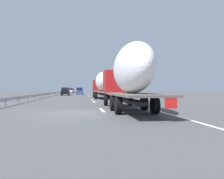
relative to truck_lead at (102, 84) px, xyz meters
name	(u,v)px	position (x,y,z in m)	size (l,w,h in m)	color
ground_plane	(80,95)	(17.25, 3.60, -2.36)	(260.00, 260.00, 0.00)	#4C4C4F
lane_stripe_0	(102,110)	(-20.75, 1.80, -2.36)	(3.20, 0.20, 0.01)	white
lane_stripe_1	(94,102)	(-9.80, 1.80, -2.36)	(3.20, 0.20, 0.01)	white
lane_stripe_2	(92,100)	(-4.33, 1.80, -2.36)	(3.20, 0.20, 0.01)	white
lane_stripe_3	(89,97)	(8.80, 1.80, -2.36)	(3.20, 0.20, 0.01)	white
lane_stripe_4	(88,95)	(18.20, 1.80, -2.36)	(3.20, 0.20, 0.01)	white
lane_stripe_5	(87,94)	(32.24, 1.80, -2.36)	(3.20, 0.20, 0.01)	white
lane_stripe_6	(86,93)	(42.53, 1.80, -2.36)	(3.20, 0.20, 0.01)	white
lane_stripe_7	(86,93)	(50.34, 1.80, -2.36)	(3.20, 0.20, 0.01)	white
lane_stripe_8	(85,92)	(65.86, 1.80, -2.36)	(3.20, 0.20, 0.01)	white
lane_stripe_9	(85,92)	(69.34, 1.80, -2.36)	(3.20, 0.20, 0.01)	white
edge_line_right	(102,95)	(22.25, -1.90, -2.36)	(110.00, 0.20, 0.01)	white
truck_lead	(102,84)	(0.00, 0.00, 0.00)	(12.17, 2.55, 4.14)	#B21919
truck_trailing	(129,74)	(-21.30, 0.00, 0.14)	(13.26, 2.55, 4.39)	#B21919
car_black_suv	(65,91)	(18.71, 7.09, -1.42)	(4.38, 1.88, 1.86)	black
car_blue_sedan	(80,91)	(28.88, 3.85, -1.41)	(4.63, 1.83, 1.90)	#28479E
car_white_van	(70,91)	(49.32, 7.45, -1.41)	(4.66, 1.80, 1.91)	white
car_red_compact	(72,90)	(61.86, 7.43, -1.42)	(4.78, 1.80, 1.87)	red
road_sign	(106,87)	(24.56, -3.10, -0.30)	(0.10, 0.90, 2.97)	gray
tree_0	(105,84)	(65.04, -6.77, 1.19)	(3.42, 3.42, 5.50)	#472D19
tree_1	(109,82)	(57.34, -7.74, 1.97)	(3.66, 3.66, 6.89)	#472D19
tree_2	(106,84)	(56.88, -6.44, 1.25)	(3.33, 3.33, 5.47)	#472D19
guardrail_median	(55,93)	(20.25, 9.60, -1.78)	(94.00, 0.10, 0.76)	#9EA0A5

